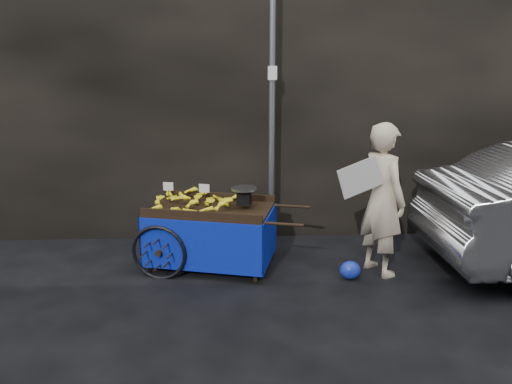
{
  "coord_description": "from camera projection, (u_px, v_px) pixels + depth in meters",
  "views": [
    {
      "loc": [
        -0.23,
        -5.47,
        2.55
      ],
      "look_at": [
        0.05,
        0.5,
        0.98
      ],
      "focal_mm": 35.0,
      "sensor_mm": 36.0,
      "label": 1
    }
  ],
  "objects": [
    {
      "name": "ground",
      "position": [
        254.0,
        282.0,
        5.95
      ],
      "size": [
        80.0,
        80.0,
        0.0
      ],
      "primitive_type": "plane",
      "color": "black",
      "rests_on": "ground"
    },
    {
      "name": "building_wall",
      "position": [
        272.0,
        64.0,
        7.84
      ],
      "size": [
        13.5,
        2.0,
        5.0
      ],
      "color": "black",
      "rests_on": "ground"
    },
    {
      "name": "street_pole",
      "position": [
        272.0,
        103.0,
        6.7
      ],
      "size": [
        0.12,
        0.1,
        4.0
      ],
      "color": "slate",
      "rests_on": "ground"
    },
    {
      "name": "banana_cart",
      "position": [
        207.0,
        214.0,
        6.27
      ],
      "size": [
        2.23,
        1.39,
        1.12
      ],
      "rotation": [
        0.0,
        0.0,
        -0.25
      ],
      "color": "black",
      "rests_on": "ground"
    },
    {
      "name": "vendor",
      "position": [
        382.0,
        199.0,
        6.01
      ],
      "size": [
        0.98,
        0.81,
        1.87
      ],
      "rotation": [
        0.0,
        0.0,
        2.03
      ],
      "color": "beige",
      "rests_on": "ground"
    },
    {
      "name": "plastic_bag",
      "position": [
        350.0,
        270.0,
        6.0
      ],
      "size": [
        0.25,
        0.2,
        0.23
      ],
      "primitive_type": "ellipsoid",
      "color": "#172CB1",
      "rests_on": "ground"
    }
  ]
}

